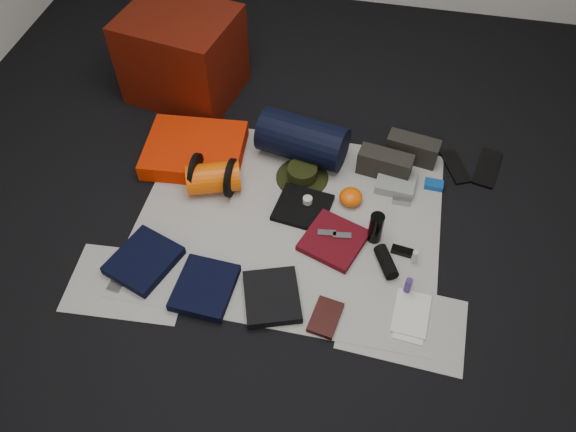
% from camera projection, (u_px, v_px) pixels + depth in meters
% --- Properties ---
extents(floor, '(4.50, 4.50, 0.02)m').
position_uv_depth(floor, '(289.00, 222.00, 3.03)').
color(floor, black).
rests_on(floor, ground).
extents(newspaper_mat, '(1.60, 1.30, 0.01)m').
position_uv_depth(newspaper_mat, '(289.00, 220.00, 3.02)').
color(newspaper_mat, beige).
rests_on(newspaper_mat, floor).
extents(newspaper_sheet_front_left, '(0.61, 0.44, 0.00)m').
position_uv_depth(newspaper_sheet_front_left, '(128.00, 283.00, 2.77)').
color(newspaper_sheet_front_left, beige).
rests_on(newspaper_sheet_front_left, floor).
extents(newspaper_sheet_front_right, '(0.60, 0.43, 0.00)m').
position_uv_depth(newspaper_sheet_front_right, '(403.00, 324.00, 2.63)').
color(newspaper_sheet_front_right, beige).
rests_on(newspaper_sheet_front_right, floor).
extents(red_cabinet, '(0.74, 0.65, 0.54)m').
position_uv_depth(red_cabinet, '(183.00, 55.00, 3.49)').
color(red_cabinet, '#541006').
rests_on(red_cabinet, floor).
extents(sleeping_pad, '(0.60, 0.50, 0.10)m').
position_uv_depth(sleeping_pad, '(195.00, 150.00, 3.27)').
color(sleeping_pad, red).
rests_on(sleeping_pad, newspaper_mat).
extents(stuff_sack, '(0.33, 0.26, 0.17)m').
position_uv_depth(stuff_sack, '(214.00, 178.00, 3.09)').
color(stuff_sack, '#F65504').
rests_on(stuff_sack, newspaper_mat).
extents(sack_strap_left, '(0.02, 0.22, 0.22)m').
position_uv_depth(sack_strap_left, '(196.00, 172.00, 3.09)').
color(sack_strap_left, black).
rests_on(sack_strap_left, newspaper_mat).
extents(sack_strap_right, '(0.03, 0.22, 0.22)m').
position_uv_depth(sack_strap_right, '(231.00, 178.00, 3.06)').
color(sack_strap_right, black).
rests_on(sack_strap_right, newspaper_mat).
extents(navy_duffel, '(0.54, 0.35, 0.26)m').
position_uv_depth(navy_duffel, '(303.00, 139.00, 3.22)').
color(navy_duffel, black).
rests_on(navy_duffel, newspaper_mat).
extents(boonie_brim, '(0.36, 0.36, 0.01)m').
position_uv_depth(boonie_brim, '(302.00, 177.00, 3.20)').
color(boonie_brim, black).
rests_on(boonie_brim, newspaper_mat).
extents(boonie_crown, '(0.17, 0.17, 0.07)m').
position_uv_depth(boonie_crown, '(302.00, 172.00, 3.17)').
color(boonie_crown, black).
rests_on(boonie_crown, boonie_brim).
extents(hiking_boot_left, '(0.32, 0.16, 0.15)m').
position_uv_depth(hiking_boot_left, '(385.00, 164.00, 3.17)').
color(hiking_boot_left, '#28251F').
rests_on(hiking_boot_left, newspaper_mat).
extents(hiking_boot_right, '(0.31, 0.16, 0.15)m').
position_uv_depth(hiking_boot_right, '(412.00, 149.00, 3.25)').
color(hiking_boot_right, '#28251F').
rests_on(hiking_boot_right, newspaper_mat).
extents(flip_flop_left, '(0.19, 0.28, 0.01)m').
position_uv_depth(flip_flop_left, '(455.00, 167.00, 3.26)').
color(flip_flop_left, black).
rests_on(flip_flop_left, floor).
extents(flip_flop_right, '(0.17, 0.32, 0.02)m').
position_uv_depth(flip_flop_right, '(487.00, 168.00, 3.25)').
color(flip_flop_right, black).
rests_on(flip_flop_right, floor).
extents(trousers_navy_a, '(0.37, 0.40, 0.05)m').
position_uv_depth(trousers_navy_a, '(144.00, 260.00, 2.82)').
color(trousers_navy_a, black).
rests_on(trousers_navy_a, newspaper_mat).
extents(trousers_navy_b, '(0.29, 0.32, 0.05)m').
position_uv_depth(trousers_navy_b, '(205.00, 287.00, 2.73)').
color(trousers_navy_b, black).
rests_on(trousers_navy_b, newspaper_mat).
extents(trousers_charcoal, '(0.34, 0.37, 0.05)m').
position_uv_depth(trousers_charcoal, '(272.00, 297.00, 2.69)').
color(trousers_charcoal, black).
rests_on(trousers_charcoal, newspaper_mat).
extents(black_tshirt, '(0.32, 0.30, 0.03)m').
position_uv_depth(black_tshirt, '(303.00, 208.00, 3.05)').
color(black_tshirt, black).
rests_on(black_tshirt, newspaper_mat).
extents(red_shirt, '(0.37, 0.37, 0.04)m').
position_uv_depth(red_shirt, '(334.00, 240.00, 2.91)').
color(red_shirt, '#560912').
rests_on(red_shirt, newspaper_mat).
extents(orange_stuff_sack, '(0.13, 0.13, 0.08)m').
position_uv_depth(orange_stuff_sack, '(351.00, 197.00, 3.06)').
color(orange_stuff_sack, '#F65504').
rests_on(orange_stuff_sack, newspaper_mat).
extents(first_aid_pouch, '(0.22, 0.17, 0.05)m').
position_uv_depth(first_aid_pouch, '(395.00, 184.00, 3.14)').
color(first_aid_pouch, gray).
rests_on(first_aid_pouch, newspaper_mat).
extents(water_bottle, '(0.09, 0.09, 0.18)m').
position_uv_depth(water_bottle, '(376.00, 228.00, 2.87)').
color(water_bottle, black).
rests_on(water_bottle, newspaper_mat).
extents(speaker, '(0.14, 0.19, 0.07)m').
position_uv_depth(speaker, '(386.00, 262.00, 2.81)').
color(speaker, black).
rests_on(speaker, newspaper_mat).
extents(compact_camera, '(0.09, 0.06, 0.04)m').
position_uv_depth(compact_camera, '(401.00, 199.00, 3.08)').
color(compact_camera, '#A1A1A6').
rests_on(compact_camera, newspaper_mat).
extents(cyan_case, '(0.11, 0.07, 0.03)m').
position_uv_depth(cyan_case, '(434.00, 185.00, 3.15)').
color(cyan_case, '#0F4694').
rests_on(cyan_case, newspaper_mat).
extents(toiletry_purple, '(0.04, 0.04, 0.10)m').
position_uv_depth(toiletry_purple, '(408.00, 286.00, 2.70)').
color(toiletry_purple, '#3D226F').
rests_on(toiletry_purple, newspaper_mat).
extents(toiletry_clear, '(0.03, 0.03, 0.08)m').
position_uv_depth(toiletry_clear, '(414.00, 257.00, 2.82)').
color(toiletry_clear, '#B7BDB8').
rests_on(toiletry_clear, newspaper_mat).
extents(paperback_book, '(0.16, 0.21, 0.03)m').
position_uv_depth(paperback_book, '(325.00, 317.00, 2.64)').
color(paperback_book, black).
rests_on(paperback_book, newspaper_mat).
extents(map_booklet, '(0.18, 0.25, 0.01)m').
position_uv_depth(map_booklet, '(411.00, 313.00, 2.66)').
color(map_booklet, silver).
rests_on(map_booklet, newspaper_mat).
extents(map_printout, '(0.15, 0.19, 0.01)m').
position_uv_depth(map_printout, '(410.00, 325.00, 2.62)').
color(map_printout, silver).
rests_on(map_printout, newspaper_mat).
extents(sunglasses, '(0.12, 0.06, 0.03)m').
position_uv_depth(sunglasses, '(402.00, 251.00, 2.87)').
color(sunglasses, black).
rests_on(sunglasses, newspaper_mat).
extents(key_cluster, '(0.07, 0.07, 0.01)m').
position_uv_depth(key_cluster, '(116.00, 285.00, 2.75)').
color(key_cluster, '#A1A1A6').
rests_on(key_cluster, newspaper_mat).
extents(tape_roll, '(0.05, 0.05, 0.04)m').
position_uv_depth(tape_roll, '(308.00, 200.00, 3.04)').
color(tape_roll, beige).
rests_on(tape_roll, black_tshirt).
extents(energy_bar_a, '(0.10, 0.05, 0.01)m').
position_uv_depth(energy_bar_a, '(327.00, 233.00, 2.90)').
color(energy_bar_a, '#A1A1A6').
rests_on(energy_bar_a, red_shirt).
extents(energy_bar_b, '(0.10, 0.05, 0.01)m').
position_uv_depth(energy_bar_b, '(342.00, 236.00, 2.89)').
color(energy_bar_b, '#A1A1A6').
rests_on(energy_bar_b, red_shirt).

